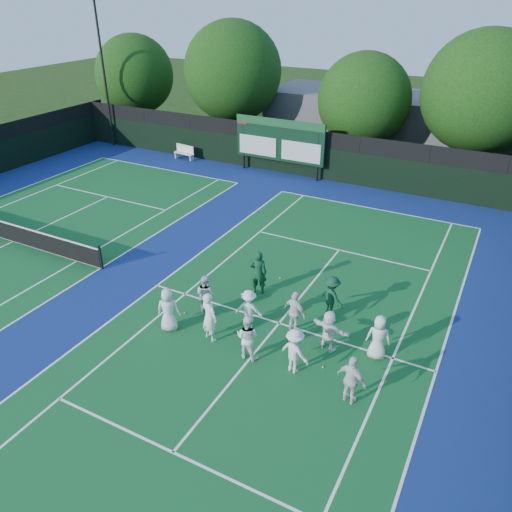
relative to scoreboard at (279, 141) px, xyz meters
The scene contains 32 objects.
ground 17.23m from the scoreboard, 65.78° to the right, with size 120.00×120.00×0.00m, color #1B340E.
court_apron 14.78m from the scoreboard, 86.03° to the right, with size 34.00×32.00×0.01m, color navy.
near_court 16.33m from the scoreboard, 64.32° to the right, with size 11.05×23.85×0.01m.
left_court 16.32m from the scoreboard, 115.60° to the right, with size 11.05×23.85×0.01m.
back_fence 1.38m from the scoreboard, 22.25° to the left, with size 34.00×0.08×3.00m.
scoreboard is the anchor object (origin of this frame).
clubhouse 9.80m from the scoreboard, 59.22° to the left, with size 18.00×6.00×4.00m, color #595A5E.
light_pole_left 14.58m from the scoreboard, behind, with size 1.20×0.30×10.12m.
tennis_net 16.26m from the scoreboard, 115.60° to the right, with size 11.30×0.10×1.10m.
bench 7.36m from the scoreboard, behind, with size 1.61×0.64×0.99m.
tree_a 15.04m from the scoreboard, 164.43° to the left, with size 6.03×6.03×7.61m.
tree_b 7.39m from the scoreboard, 143.64° to the left, with size 6.86×6.86×8.84m.
tree_c 6.10m from the scoreboard, 43.83° to the left, with size 5.86×5.86×7.28m.
tree_d 12.07m from the scoreboard, 19.98° to the left, with size 6.87×6.87×8.84m.
tennis_ball_0 14.81m from the scoreboard, 75.81° to the right, with size 0.07×0.07×0.07m, color #B8D318.
tennis_ball_1 18.06m from the scoreboard, 53.03° to the right, with size 0.07×0.07×0.07m, color #B8D318.
tennis_ball_2 18.68m from the scoreboard, 60.03° to the right, with size 0.07×0.07×0.07m, color #B8D318.
tennis_ball_3 16.24m from the scoreboard, 76.88° to the right, with size 0.07×0.07×0.07m, color #B8D318.
tennis_ball_4 13.25m from the scoreboard, 64.09° to the right, with size 0.07×0.07×0.07m, color #B8D318.
tennis_ball_5 17.61m from the scoreboard, 63.51° to the right, with size 0.07×0.07×0.07m, color #B8D318.
player_front_0 17.15m from the scoreboard, 77.38° to the right, with size 0.80×0.52×1.64m, color silver.
player_front_1 17.36m from the scoreboard, 72.17° to the right, with size 0.67×0.44×1.85m, color white.
player_front_2 18.13m from the scoreboard, 67.60° to the right, with size 0.78×0.61×1.60m, color white.
player_front_3 18.72m from the scoreboard, 62.91° to the right, with size 1.01×0.58×1.56m, color white.
player_front_4 20.08m from the scoreboard, 58.46° to the right, with size 0.95×0.39×1.61m, color white.
player_back_0 15.84m from the scoreboard, 74.23° to the right, with size 0.75×0.58×1.54m, color silver.
player_back_1 16.51m from the scoreboard, 68.08° to the right, with size 0.96×0.55×1.49m, color white.
player_back_2 16.70m from the scoreboard, 62.49° to the right, with size 0.95×0.40×1.62m, color white.
player_back_3 17.67m from the scoreboard, 59.06° to the right, with size 1.39×0.44×1.50m, color white.
player_back_4 18.22m from the scoreboard, 54.29° to the right, with size 0.77×0.50×1.58m, color white.
coach_left 14.22m from the scoreboard, 67.66° to the right, with size 0.67×0.44×1.83m, color #103D23.
coach_right 15.73m from the scoreboard, 57.40° to the right, with size 1.03×0.59×1.60m, color #103D25.
Camera 1 is at (6.11, -12.31, 10.72)m, focal length 35.00 mm.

